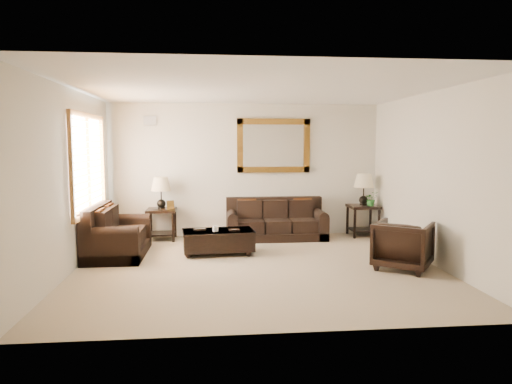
{
  "coord_description": "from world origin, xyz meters",
  "views": [
    {
      "loc": [
        -0.68,
        -6.83,
        1.88
      ],
      "look_at": [
        0.04,
        0.6,
        1.1
      ],
      "focal_mm": 32.0,
      "sensor_mm": 36.0,
      "label": 1
    }
  ],
  "objects": [
    {
      "name": "window",
      "position": [
        -2.7,
        0.9,
        1.55
      ],
      "size": [
        0.07,
        1.96,
        1.66
      ],
      "color": "white",
      "rests_on": "room"
    },
    {
      "name": "room",
      "position": [
        0.0,
        0.0,
        1.35
      ],
      "size": [
        5.51,
        5.01,
        2.71
      ],
      "color": "gray",
      "rests_on": "ground"
    },
    {
      "name": "end_table_right",
      "position": [
        2.4,
        2.17,
        0.84
      ],
      "size": [
        0.58,
        0.58,
        1.28
      ],
      "color": "black",
      "rests_on": "room"
    },
    {
      "name": "potted_plant",
      "position": [
        2.53,
        2.06,
        0.75
      ],
      "size": [
        0.27,
        0.3,
        0.23
      ],
      "primitive_type": "imported",
      "rotation": [
        0.0,
        0.0,
        0.02
      ],
      "color": "#1F591E",
      "rests_on": "end_table_right"
    },
    {
      "name": "coffee_table",
      "position": [
        -0.59,
        0.89,
        0.26
      ],
      "size": [
        1.26,
        0.76,
        0.51
      ],
      "rotation": [
        0.0,
        0.0,
        0.09
      ],
      "color": "black",
      "rests_on": "room"
    },
    {
      "name": "loveseat",
      "position": [
        -2.33,
        0.94,
        0.32
      ],
      "size": [
        0.91,
        1.53,
        0.86
      ],
      "rotation": [
        0.0,
        0.0,
        1.57
      ],
      "color": "black",
      "rests_on": "room"
    },
    {
      "name": "sofa",
      "position": [
        0.58,
        2.11,
        0.29
      ],
      "size": [
        1.96,
        0.85,
        0.8
      ],
      "color": "black",
      "rests_on": "room"
    },
    {
      "name": "end_table_left",
      "position": [
        -1.68,
        2.18,
        0.81
      ],
      "size": [
        0.56,
        0.56,
        1.24
      ],
      "color": "black",
      "rests_on": "room"
    },
    {
      "name": "air_vent",
      "position": [
        -1.9,
        2.48,
        2.35
      ],
      "size": [
        0.25,
        0.02,
        0.18
      ],
      "primitive_type": "cube",
      "color": "#999999",
      "rests_on": "room"
    },
    {
      "name": "mirror",
      "position": [
        0.58,
        2.47,
        1.85
      ],
      "size": [
        1.5,
        0.06,
        1.1
      ],
      "color": "#502B10",
      "rests_on": "room"
    },
    {
      "name": "armchair",
      "position": [
        2.18,
        -0.33,
        0.4
      ],
      "size": [
        1.06,
        1.05,
        0.8
      ],
      "primitive_type": "imported",
      "rotation": [
        0.0,
        0.0,
        2.5
      ],
      "color": "black",
      "rests_on": "floor"
    }
  ]
}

